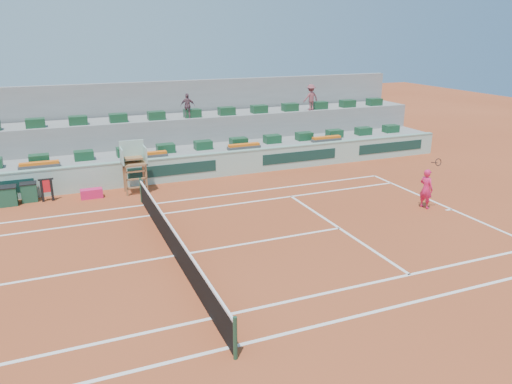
% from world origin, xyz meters
% --- Properties ---
extents(ground, '(90.00, 90.00, 0.00)m').
position_xyz_m(ground, '(0.00, 0.00, 0.00)').
color(ground, '#9A3D1D').
rests_on(ground, ground).
extents(seating_tier_lower, '(36.00, 4.00, 1.20)m').
position_xyz_m(seating_tier_lower, '(0.00, 10.70, 0.60)').
color(seating_tier_lower, gray).
rests_on(seating_tier_lower, ground).
extents(seating_tier_upper, '(36.00, 2.40, 2.60)m').
position_xyz_m(seating_tier_upper, '(0.00, 12.30, 1.30)').
color(seating_tier_upper, gray).
rests_on(seating_tier_upper, ground).
extents(stadium_back_wall, '(36.00, 0.40, 4.40)m').
position_xyz_m(stadium_back_wall, '(0.00, 13.90, 2.20)').
color(stadium_back_wall, gray).
rests_on(stadium_back_wall, ground).
extents(player_bag, '(0.95, 0.42, 0.42)m').
position_xyz_m(player_bag, '(-1.97, 7.36, 0.21)').
color(player_bag, '#EF1F5E').
rests_on(player_bag, ground).
extents(spectator_mid, '(0.85, 0.54, 1.34)m').
position_xyz_m(spectator_mid, '(3.69, 11.45, 3.27)').
color(spectator_mid, '#704B55').
rests_on(spectator_mid, seating_tier_upper).
extents(spectator_right, '(1.07, 0.71, 1.54)m').
position_xyz_m(spectator_right, '(11.23, 11.42, 3.37)').
color(spectator_right, '#8B454C').
rests_on(spectator_right, seating_tier_upper).
extents(court_lines, '(23.89, 11.09, 0.01)m').
position_xyz_m(court_lines, '(0.00, 0.00, 0.01)').
color(court_lines, white).
rests_on(court_lines, ground).
extents(tennis_net, '(0.10, 11.97, 1.10)m').
position_xyz_m(tennis_net, '(0.00, 0.00, 0.53)').
color(tennis_net, black).
rests_on(tennis_net, ground).
extents(advertising_hoarding, '(36.00, 0.34, 1.26)m').
position_xyz_m(advertising_hoarding, '(0.02, 8.50, 0.63)').
color(advertising_hoarding, '#A1CAB9').
rests_on(advertising_hoarding, ground).
extents(umpire_chair, '(1.10, 0.90, 2.40)m').
position_xyz_m(umpire_chair, '(0.00, 7.50, 1.54)').
color(umpire_chair, brown).
rests_on(umpire_chair, ground).
extents(seat_row_lower, '(32.90, 0.60, 0.44)m').
position_xyz_m(seat_row_lower, '(0.00, 9.80, 1.42)').
color(seat_row_lower, '#174627').
rests_on(seat_row_lower, seating_tier_lower).
extents(seat_row_upper, '(32.90, 0.60, 0.44)m').
position_xyz_m(seat_row_upper, '(0.00, 11.70, 2.82)').
color(seat_row_upper, '#174627').
rests_on(seat_row_upper, seating_tier_upper).
extents(flower_planters, '(26.80, 0.36, 0.28)m').
position_xyz_m(flower_planters, '(-1.50, 9.00, 1.33)').
color(flower_planters, '#494949').
rests_on(flower_planters, seating_tier_lower).
extents(drink_cooler_a, '(0.68, 0.59, 0.84)m').
position_xyz_m(drink_cooler_a, '(-4.53, 7.95, 0.42)').
color(drink_cooler_a, '#184A33').
rests_on(drink_cooler_a, ground).
extents(drink_cooler_b, '(0.76, 0.66, 0.84)m').
position_xyz_m(drink_cooler_b, '(-5.37, 7.73, 0.42)').
color(drink_cooler_b, '#184A33').
rests_on(drink_cooler_b, ground).
extents(towel_rack, '(0.64, 0.11, 1.03)m').
position_xyz_m(towel_rack, '(-3.79, 7.65, 0.60)').
color(towel_rack, black).
rests_on(towel_rack, ground).
extents(tennis_player, '(0.53, 0.91, 2.28)m').
position_xyz_m(tennis_player, '(10.96, 0.62, 0.85)').
color(tennis_player, '#EF1F5E').
rests_on(tennis_player, ground).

